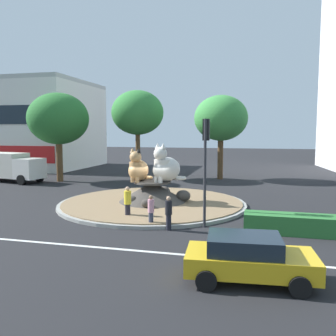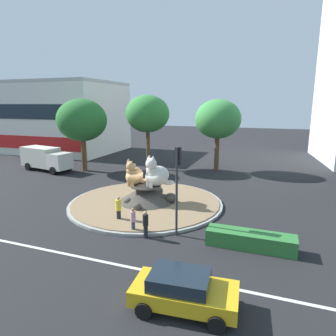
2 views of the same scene
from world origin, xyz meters
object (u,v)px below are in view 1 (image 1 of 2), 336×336
Objects in this scene: shophouse_block at (15,125)px; broadleaf_tree_behind_island at (58,119)px; pedestrian_yellow_shirt at (128,202)px; cat_statue_white at (166,167)px; pedestrian_pink_shirt at (151,210)px; parked_car_right at (249,257)px; second_tree_near_tower at (138,113)px; third_tree_left at (221,118)px; pedestrian_black_shirt at (169,212)px; delivery_box_truck at (10,166)px; traffic_light_mast at (206,152)px; cat_statue_calico at (138,169)px.

shophouse_block is 2.52× the size of broadleaf_tree_behind_island.
broadleaf_tree_behind_island reaches higher than pedestrian_yellow_shirt.
cat_statue_white is 5.51m from pedestrian_pink_shirt.
shophouse_block is 5.00× the size of parked_car_right.
third_tree_left is (8.07, 1.62, -0.55)m from second_tree_near_tower.
pedestrian_black_shirt reaches higher than pedestrian_pink_shirt.
pedestrian_yellow_shirt is at bearing -23.84° from delivery_box_truck.
traffic_light_mast is at bearing -86.30° from third_tree_left.
pedestrian_pink_shirt is 0.23× the size of delivery_box_truck.
traffic_light_mast is at bearing 62.98° from cat_statue_white.
second_tree_near_tower is at bearing -97.98° from pedestrian_yellow_shirt.
cat_statue_calico is 1.31× the size of pedestrian_black_shirt.
third_tree_left is at bearing -125.02° from pedestrian_yellow_shirt.
pedestrian_yellow_shirt reaches higher than parked_car_right.
cat_statue_white is 0.60× the size of parked_car_right.
pedestrian_pink_shirt is at bearing 34.46° from cat_statue_white.
traffic_light_mast is 0.26× the size of shophouse_block.
broadleaf_tree_behind_island is 17.56m from pedestrian_yellow_shirt.
pedestrian_pink_shirt is (-1.41, -18.95, -5.16)m from third_tree_left.
third_tree_left is at bearing 5.46° from traffic_light_mast.
cat_statue_white is 15.44m from broadleaf_tree_behind_island.
traffic_light_mast is 38.55m from shophouse_block.
third_tree_left is at bearing 166.49° from cat_statue_calico.
parked_car_right is at bearing 154.77° from pedestrian_black_shirt.
parked_car_right is at bearing 54.92° from cat_statue_white.
broadleaf_tree_behind_island is 6.35m from delivery_box_truck.
delivery_box_truck is (-15.84, 10.86, 0.56)m from pedestrian_yellow_shirt.
broadleaf_tree_behind_island is 19.56m from pedestrian_pink_shirt.
broadleaf_tree_behind_island reaches higher than parked_car_right.
second_tree_near_tower reaches higher than parked_car_right.
parked_car_right is (6.59, -6.71, -0.16)m from pedestrian_yellow_shirt.
pedestrian_pink_shirt is at bearing 27.19° from cat_statue_calico.
cat_statue_calico is 4.05m from pedestrian_yellow_shirt.
cat_statue_white is at bearing 112.15° from parked_car_right.
second_tree_near_tower reaches higher than broadleaf_tree_behind_island.
cat_statue_calico is 6.47m from pedestrian_black_shirt.
second_tree_near_tower is at bearing 111.76° from parked_car_right.
pedestrian_pink_shirt is (6.65, -17.34, -5.71)m from second_tree_near_tower.
traffic_light_mast is (4.97, -4.27, 1.37)m from cat_statue_calico.
delivery_box_truck is (-10.87, -5.26, -5.06)m from second_tree_near_tower.
cat_statue_white is 0.47× the size of traffic_light_mast.
parked_car_right is at bearing -46.48° from broadleaf_tree_behind_island.
broadleaf_tree_behind_island reaches higher than pedestrian_pink_shirt.
third_tree_left is 18.70m from pedestrian_yellow_shirt.
parked_car_right is at bearing -141.75° from pedestrian_pink_shirt.
cat_statue_calico is 0.10× the size of shophouse_block.
pedestrian_yellow_shirt is 0.42× the size of parked_car_right.
cat_statue_white is at bearing -63.50° from second_tree_near_tower.
pedestrian_yellow_shirt is 9.41m from parked_car_right.
third_tree_left reaches higher than traffic_light_mast.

